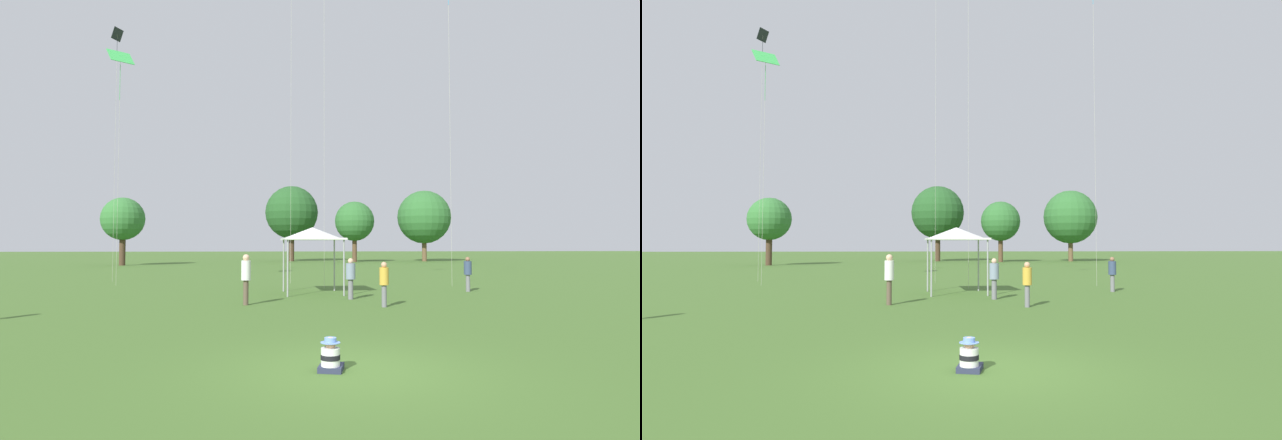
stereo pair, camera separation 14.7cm
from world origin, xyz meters
The scene contains 13 objects.
ground_plane centered at (0.00, 0.00, 0.00)m, with size 300.00×300.00×0.00m, color #426628.
seated_toddler centered at (-0.42, 0.00, 0.25)m, with size 0.52×0.60×0.60m.
person_standing_0 centered at (1.61, 11.24, 0.97)m, with size 0.49×0.49×1.65m.
person_standing_1 centered at (2.42, 8.67, 0.95)m, with size 0.44×0.44×1.59m.
person_standing_2 centered at (-2.47, 9.68, 1.11)m, with size 0.40×0.40×1.84m.
person_standing_3 centered at (7.56, 14.01, 0.96)m, with size 0.47×0.47×1.62m.
canopy_tent centered at (0.24, 13.70, 2.67)m, with size 2.84×2.84×2.97m.
kite_0 centered at (-9.95, 18.97, 12.18)m, with size 1.56×1.47×12.94m.
kite_4 centered at (-11.05, 21.85, 13.87)m, with size 0.59×0.78×15.28m.
distant_tree_0 centered at (17.94, 55.35, 5.80)m, with size 6.97×6.97×9.30m.
distant_tree_1 centered at (0.58, 57.14, 6.42)m, with size 6.97×6.97×9.93m.
distant_tree_2 centered at (-17.58, 45.45, 4.87)m, with size 4.51×4.51×7.18m.
distant_tree_3 centered at (8.44, 53.75, 5.12)m, with size 5.01×5.01×7.66m.
Camera 1 is at (-1.35, -8.71, 2.20)m, focal length 28.00 mm.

